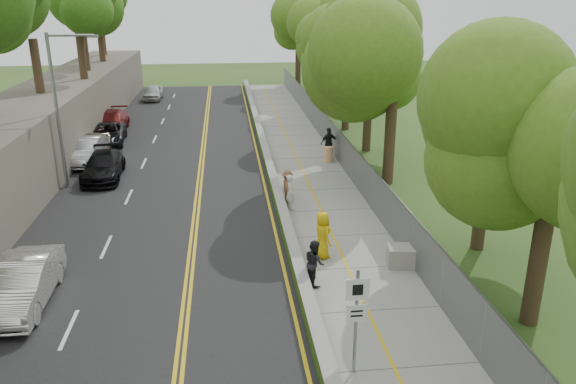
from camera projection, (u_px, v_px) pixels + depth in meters
name	position (u px, v px, depth m)	size (l,w,h in m)	color
ground	(301.00, 316.00, 18.03)	(140.00, 140.00, 0.00)	#33511E
road	(170.00, 178.00, 31.49)	(11.20, 66.00, 0.04)	black
sidewalk	(310.00, 173.00, 32.34)	(4.20, 66.00, 0.05)	gray
jersey_barrier	(270.00, 170.00, 32.00)	(0.42, 66.00, 0.60)	#72DA1D
rock_embankment	(13.00, 148.00, 29.97)	(5.00, 66.00, 4.00)	#595147
chainlink_fence	(346.00, 155.00, 32.24)	(0.04, 66.00, 2.00)	slate
trees_fenceside	(392.00, 48.00, 30.48)	(7.00, 66.00, 14.00)	#548221
streetlight	(60.00, 101.00, 28.47)	(2.52, 0.22, 8.00)	gray
signpost	(357.00, 311.00, 14.66)	(0.62, 0.09, 3.10)	gray
construction_barrel	(328.00, 154.00, 34.33)	(0.55, 0.55, 0.90)	orange
concrete_block	(403.00, 256.00, 21.15)	(1.16, 0.87, 0.77)	gray
car_1	(23.00, 283.00, 18.41)	(1.63, 4.67, 1.54)	silver
car_3	(103.00, 166.00, 31.14)	(1.99, 4.90, 1.42)	black
car_4	(91.00, 146.00, 35.01)	(1.77, 4.41, 1.50)	gray
car_5	(86.00, 151.00, 33.93)	(1.61, 4.61, 1.52)	#AEB2B5
car_6	(107.00, 134.00, 38.29)	(2.26, 4.91, 1.36)	black
car_7	(111.00, 122.00, 41.63)	(2.14, 5.27, 1.53)	maroon
car_8	(153.00, 92.00, 54.29)	(1.65, 4.10, 1.40)	silver
painter_0	(322.00, 235.00, 21.65)	(0.92, 0.60, 1.88)	gold
painter_1	(291.00, 193.00, 26.27)	(0.66, 0.43, 1.82)	silver
painter_2	(314.00, 263.00, 19.67)	(0.81, 0.63, 1.67)	black
painter_3	(287.00, 186.00, 27.65)	(1.01, 0.58, 1.56)	brown
person_far	(329.00, 143.00, 34.94)	(1.13, 0.47, 1.92)	black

